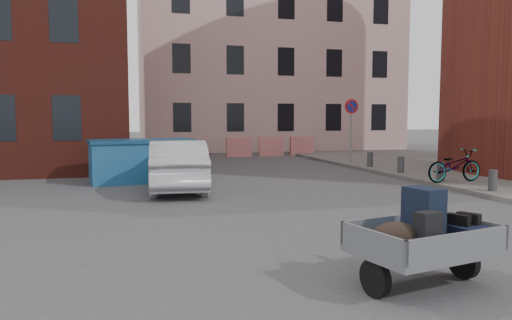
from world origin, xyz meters
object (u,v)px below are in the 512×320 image
object	(u,v)px
dumpster	(141,160)
silver_car	(177,165)
trailer	(422,238)
bicycle	(454,166)

from	to	relation	value
dumpster	silver_car	xyz separation A→B (m)	(0.89, -2.22, 0.03)
silver_car	trailer	bearing A→B (deg)	106.96
silver_car	bicycle	xyz separation A→B (m)	(8.00, -1.26, -0.09)
trailer	bicycle	world-z (taller)	trailer
dumpster	bicycle	size ratio (longest dim) A/B	1.82
dumpster	silver_car	size ratio (longest dim) A/B	0.79
trailer	bicycle	bearing A→B (deg)	38.97
dumpster	silver_car	distance (m)	2.39
trailer	dumpster	bearing A→B (deg)	92.49
silver_car	dumpster	bearing A→B (deg)	-63.77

